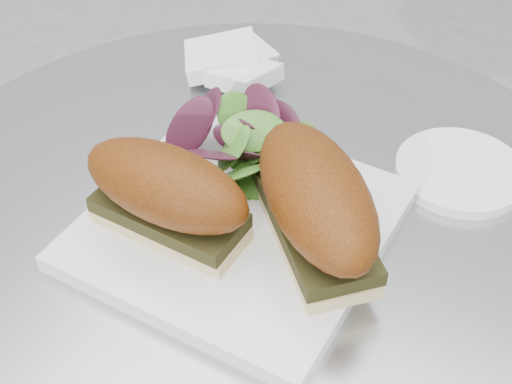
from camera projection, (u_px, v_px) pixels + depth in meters
table at (253, 377)px, 0.79m from camera, size 0.70×0.70×0.73m
plate at (239, 225)px, 0.62m from camera, size 0.24×0.24×0.02m
sandwich_left at (167, 193)px, 0.57m from camera, size 0.15×0.07×0.08m
sandwich_right at (316, 201)px, 0.56m from camera, size 0.18×0.18×0.08m
salad at (253, 142)px, 0.65m from camera, size 0.12×0.12×0.05m
napkin at (233, 72)px, 0.79m from camera, size 0.13×0.13×0.02m
saucer at (460, 171)px, 0.67m from camera, size 0.12×0.12×0.01m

